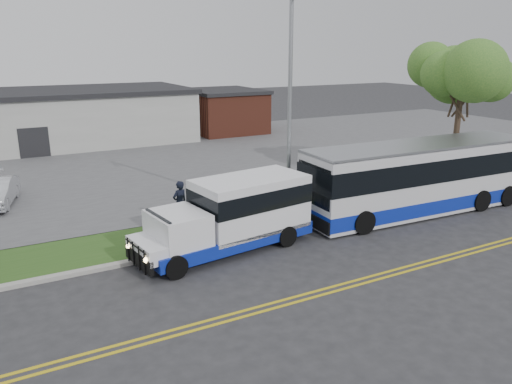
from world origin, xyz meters
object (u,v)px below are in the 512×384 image
shuttle_bus (235,212)px  pedestrian (180,203)px  tree_east (463,74)px  transit_bus (419,178)px  streetlight_near (291,104)px

shuttle_bus → pedestrian: 3.50m
tree_east → transit_bus: bearing=-154.7°
tree_east → transit_bus: size_ratio=0.69×
streetlight_near → shuttle_bus: streetlight_near is taller
tree_east → shuttle_bus: tree_east is taller
tree_east → pedestrian: (-15.79, 1.00, -5.12)m
pedestrian → tree_east: bearing=158.7°
shuttle_bus → transit_bus: 9.63m
tree_east → streetlight_near: (-11.00, -0.27, -0.97)m
transit_bus → pedestrian: (-10.70, 3.40, -0.59)m
streetlight_near → pedestrian: 6.46m
tree_east → shuttle_bus: size_ratio=1.13×
tree_east → shuttle_bus: 15.62m
streetlight_near → pedestrian: streetlight_near is taller
tree_east → transit_bus: (-5.08, -2.40, -4.53)m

